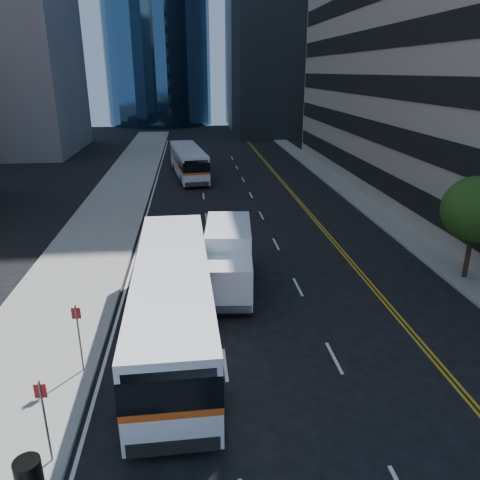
{
  "coord_description": "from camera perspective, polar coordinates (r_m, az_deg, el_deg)",
  "views": [
    {
      "loc": [
        -4.46,
        -12.14,
        9.87
      ],
      "look_at": [
        -2.41,
        7.27,
        2.8
      ],
      "focal_mm": 35.0,
      "sensor_mm": 36.0,
      "label": 1
    }
  ],
  "objects": [
    {
      "name": "trash_can",
      "position": [
        13.64,
        -24.32,
        -24.85
      ],
      "size": [
        0.86,
        0.86,
        0.98
      ],
      "primitive_type": "cylinder",
      "rotation": [
        0.0,
        0.0,
        0.43
      ],
      "color": "black",
      "rests_on": "sidewalk_west"
    },
    {
      "name": "sidewalk_west",
      "position": [
        38.89,
        -14.82,
        4.65
      ],
      "size": [
        5.0,
        90.0,
        0.15
      ],
      "primitive_type": "cube",
      "color": "gray",
      "rests_on": "ground"
    },
    {
      "name": "bus_rear",
      "position": [
        46.63,
        -6.3,
        9.51
      ],
      "size": [
        3.8,
        11.24,
        2.84
      ],
      "rotation": [
        0.0,
        0.0,
        0.13
      ],
      "color": "white",
      "rests_on": "ground"
    },
    {
      "name": "sidewalk_east",
      "position": [
        40.7,
        13.53,
        5.42
      ],
      "size": [
        2.0,
        90.0,
        0.15
      ],
      "primitive_type": "cube",
      "color": "gray",
      "rests_on": "ground"
    },
    {
      "name": "box_truck",
      "position": [
        22.14,
        -1.44,
        -2.13
      ],
      "size": [
        2.68,
        6.34,
        2.95
      ],
      "rotation": [
        0.0,
        0.0,
        -0.09
      ],
      "color": "white",
      "rests_on": "ground"
    },
    {
      "name": "street_tree",
      "position": [
        25.01,
        26.82,
        3.31
      ],
      "size": [
        3.2,
        3.2,
        5.1
      ],
      "color": "#332114",
      "rests_on": "sidewalk_east"
    },
    {
      "name": "bus_front",
      "position": [
        17.94,
        -8.14,
        -7.24
      ],
      "size": [
        2.96,
        12.44,
        3.2
      ],
      "rotation": [
        0.0,
        0.0,
        0.02
      ],
      "color": "white",
      "rests_on": "ground"
    },
    {
      "name": "ground",
      "position": [
        16.27,
        11.76,
        -17.92
      ],
      "size": [
        160.0,
        160.0,
        0.0
      ],
      "primitive_type": "plane",
      "color": "black",
      "rests_on": "ground"
    }
  ]
}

